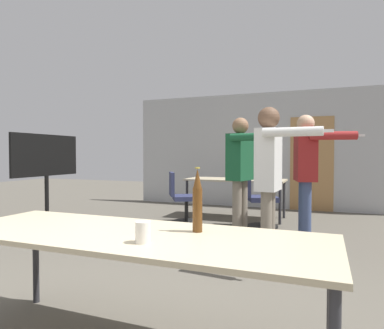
{
  "coord_description": "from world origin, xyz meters",
  "views": [
    {
      "loc": [
        1.38,
        -1.5,
        1.23
      ],
      "look_at": [
        -0.23,
        2.64,
        1.1
      ],
      "focal_mm": 32.0,
      "sensor_mm": 36.0,
      "label": 1
    }
  ],
  "objects_px": {
    "person_left_plaid": "(306,166)",
    "drink_cup": "(143,232)",
    "person_center_tall": "(270,169)",
    "office_chair_far_right": "(182,199)",
    "office_chair_near_pushed": "(258,201)",
    "person_right_polo": "(241,166)",
    "tv_screen": "(46,171)",
    "beer_bottle": "(197,201)"
  },
  "relations": [
    {
      "from": "person_left_plaid",
      "to": "drink_cup",
      "type": "distance_m",
      "value": 3.46
    },
    {
      "from": "person_left_plaid",
      "to": "person_center_tall",
      "type": "xyz_separation_m",
      "value": [
        -0.31,
        -1.27,
        -0.0
      ]
    },
    {
      "from": "office_chair_far_right",
      "to": "drink_cup",
      "type": "relative_size",
      "value": 7.87
    },
    {
      "from": "person_left_plaid",
      "to": "office_chair_near_pushed",
      "type": "xyz_separation_m",
      "value": [
        -0.81,
        0.77,
        -0.63
      ]
    },
    {
      "from": "person_right_polo",
      "to": "drink_cup",
      "type": "xyz_separation_m",
      "value": [
        0.23,
        -3.28,
        -0.25
      ]
    },
    {
      "from": "tv_screen",
      "to": "beer_bottle",
      "type": "bearing_deg",
      "value": -122.42
    },
    {
      "from": "person_right_polo",
      "to": "person_center_tall",
      "type": "height_order",
      "value": "person_right_polo"
    },
    {
      "from": "tv_screen",
      "to": "person_left_plaid",
      "type": "xyz_separation_m",
      "value": [
        3.67,
        1.01,
        0.1
      ]
    },
    {
      "from": "person_right_polo",
      "to": "person_center_tall",
      "type": "bearing_deg",
      "value": 41.43
    },
    {
      "from": "person_left_plaid",
      "to": "beer_bottle",
      "type": "distance_m",
      "value": 3.07
    },
    {
      "from": "tv_screen",
      "to": "drink_cup",
      "type": "distance_m",
      "value": 3.83
    },
    {
      "from": "person_left_plaid",
      "to": "person_right_polo",
      "type": "xyz_separation_m",
      "value": [
        -0.9,
        -0.11,
        -0.0
      ]
    },
    {
      "from": "office_chair_near_pushed",
      "to": "beer_bottle",
      "type": "bearing_deg",
      "value": -16.02
    },
    {
      "from": "tv_screen",
      "to": "office_chair_far_right",
      "type": "height_order",
      "value": "tv_screen"
    },
    {
      "from": "tv_screen",
      "to": "drink_cup",
      "type": "xyz_separation_m",
      "value": [
        3.0,
        -2.37,
        -0.16
      ]
    },
    {
      "from": "person_right_polo",
      "to": "person_left_plaid",
      "type": "bearing_deg",
      "value": 111.54
    },
    {
      "from": "person_left_plaid",
      "to": "beer_bottle",
      "type": "height_order",
      "value": "person_left_plaid"
    },
    {
      "from": "person_center_tall",
      "to": "office_chair_near_pushed",
      "type": "bearing_deg",
      "value": -161.3
    },
    {
      "from": "office_chair_near_pushed",
      "to": "office_chair_far_right",
      "type": "distance_m",
      "value": 1.35
    },
    {
      "from": "person_left_plaid",
      "to": "person_center_tall",
      "type": "relative_size",
      "value": 1.02
    },
    {
      "from": "person_left_plaid",
      "to": "person_right_polo",
      "type": "bearing_deg",
      "value": -95.62
    },
    {
      "from": "person_center_tall",
      "to": "office_chair_far_right",
      "type": "relative_size",
      "value": 1.91
    },
    {
      "from": "person_right_polo",
      "to": "office_chair_far_right",
      "type": "bearing_deg",
      "value": -106.08
    },
    {
      "from": "tv_screen",
      "to": "office_chair_far_right",
      "type": "distance_m",
      "value": 2.31
    },
    {
      "from": "beer_bottle",
      "to": "drink_cup",
      "type": "bearing_deg",
      "value": -117.47
    },
    {
      "from": "tv_screen",
      "to": "person_center_tall",
      "type": "bearing_deg",
      "value": -94.44
    },
    {
      "from": "office_chair_near_pushed",
      "to": "drink_cup",
      "type": "xyz_separation_m",
      "value": [
        0.14,
        -4.15,
        0.37
      ]
    },
    {
      "from": "person_center_tall",
      "to": "beer_bottle",
      "type": "height_order",
      "value": "person_center_tall"
    },
    {
      "from": "office_chair_far_right",
      "to": "person_center_tall",
      "type": "bearing_deg",
      "value": 13.83
    },
    {
      "from": "person_left_plaid",
      "to": "beer_bottle",
      "type": "xyz_separation_m",
      "value": [
        -0.48,
        -3.03,
        -0.13
      ]
    },
    {
      "from": "office_chair_near_pushed",
      "to": "office_chair_far_right",
      "type": "height_order",
      "value": "office_chair_near_pushed"
    },
    {
      "from": "person_right_polo",
      "to": "beer_bottle",
      "type": "distance_m",
      "value": 2.96
    },
    {
      "from": "office_chair_near_pushed",
      "to": "office_chair_far_right",
      "type": "bearing_deg",
      "value": -105.53
    },
    {
      "from": "person_left_plaid",
      "to": "office_chair_far_right",
      "type": "xyz_separation_m",
      "value": [
        -2.15,
        0.64,
        -0.65
      ]
    },
    {
      "from": "tv_screen",
      "to": "person_left_plaid",
      "type": "bearing_deg",
      "value": -74.59
    },
    {
      "from": "person_center_tall",
      "to": "person_left_plaid",
      "type": "bearing_deg",
      "value": 171.3
    },
    {
      "from": "tv_screen",
      "to": "person_left_plaid",
      "type": "height_order",
      "value": "person_left_plaid"
    },
    {
      "from": "office_chair_near_pushed",
      "to": "office_chair_far_right",
      "type": "xyz_separation_m",
      "value": [
        -1.34,
        -0.13,
        -0.02
      ]
    },
    {
      "from": "person_right_polo",
      "to": "drink_cup",
      "type": "bearing_deg",
      "value": 18.72
    },
    {
      "from": "tv_screen",
      "to": "person_center_tall",
      "type": "relative_size",
      "value": 0.88
    },
    {
      "from": "person_center_tall",
      "to": "person_right_polo",
      "type": "bearing_deg",
      "value": -148.25
    },
    {
      "from": "office_chair_far_right",
      "to": "drink_cup",
      "type": "height_order",
      "value": "office_chair_far_right"
    }
  ]
}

